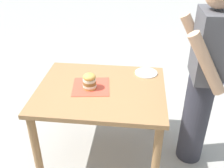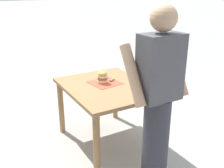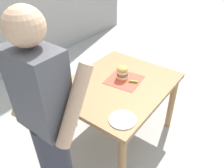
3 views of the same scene
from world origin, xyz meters
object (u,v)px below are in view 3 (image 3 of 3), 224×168
Objects in this scene: sandwich at (122,72)px; side_plate_with_forks at (123,120)px; diner_across_table at (48,125)px; patio_table at (118,92)px; pickle_spear at (133,81)px.

sandwich reaches higher than side_plate_with_forks.
side_plate_with_forks is at bearing -123.59° from diner_across_table.
sandwich reaches higher than patio_table.
pickle_spear reaches higher than patio_table.
sandwich is 0.97m from diner_across_table.
patio_table is at bearing -50.95° from side_plate_with_forks.
side_plate_with_forks is at bearing 124.36° from sandwich.
sandwich reaches higher than pickle_spear.
pickle_spear is (-0.11, -0.10, 0.13)m from patio_table.
sandwich is at bearing -81.09° from patio_table.
pickle_spear is at bearing -95.68° from diner_across_table.
diner_across_table is (-0.03, 0.96, 0.07)m from sandwich.
diner_across_table is (-0.02, 0.87, 0.25)m from patio_table.
sandwich is 2.09× the size of pickle_spear.
diner_across_table is at bearing 56.41° from side_plate_with_forks.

